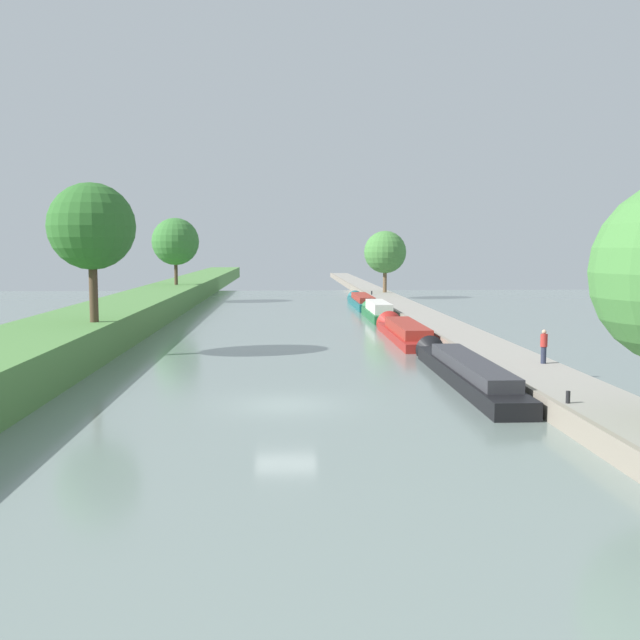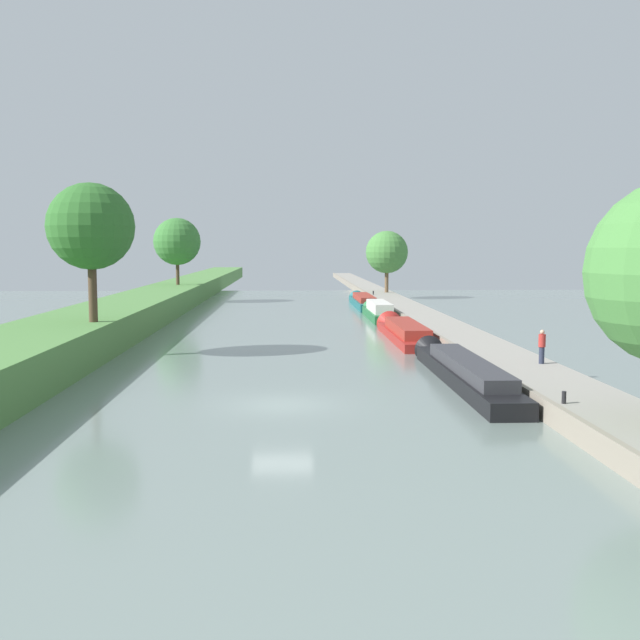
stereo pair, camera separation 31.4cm
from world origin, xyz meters
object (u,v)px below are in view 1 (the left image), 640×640
person_walking (544,346)px  mooring_bollard_far (372,293)px  narrowboat_red (403,331)px  narrowboat_green (377,311)px  narrowboat_black (464,370)px  narrowboat_teal (361,301)px  mooring_bollard_near (568,397)px

person_walking → mooring_bollard_far: person_walking is taller
narrowboat_red → narrowboat_green: size_ratio=1.27×
narrowboat_black → person_walking: (3.95, 0.14, 1.15)m
narrowboat_teal → mooring_bollard_far: bearing=74.7°
narrowboat_black → mooring_bollard_near: narrowboat_black is taller
mooring_bollard_near → narrowboat_red: bearing=94.2°
mooring_bollard_near → person_walking: bearing=75.7°
person_walking → mooring_bollard_far: bearing=92.5°
person_walking → narrowboat_teal: bearing=95.4°
narrowboat_red → mooring_bollard_near: 25.90m
narrowboat_black → mooring_bollard_far: bearing=88.2°
mooring_bollard_far → narrowboat_red: bearing=-93.1°
person_walking → narrowboat_green: bearing=97.7°
narrowboat_teal → narrowboat_black: bearing=-89.6°
narrowboat_teal → person_walking: (4.28, -44.90, 1.12)m
narrowboat_black → narrowboat_green: 31.54m
narrowboat_black → mooring_bollard_far: (1.64, 52.27, 0.50)m
narrowboat_teal → person_walking: person_walking is taller
narrowboat_green → narrowboat_black: bearing=-89.5°
narrowboat_green → mooring_bollard_far: 20.83m
narrowboat_green → person_walking: person_walking is taller
narrowboat_red → mooring_bollard_near: size_ratio=33.26×
mooring_bollard_far → person_walking: bearing=-87.5°
narrowboat_teal → mooring_bollard_far: narrowboat_teal is taller
person_walking → mooring_bollard_far: 52.19m
person_walking → mooring_bollard_near: person_walking is taller
narrowboat_teal → mooring_bollard_far: size_ratio=33.73×
narrowboat_green → person_walking: (4.23, -31.40, 1.04)m
narrowboat_green → mooring_bollard_near: (1.93, -40.46, 0.39)m
narrowboat_black → narrowboat_teal: 45.04m
narrowboat_green → narrowboat_red: bearing=-89.8°
person_walking → mooring_bollard_near: (-2.30, -9.07, -0.65)m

